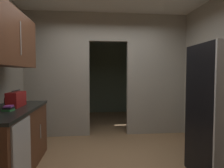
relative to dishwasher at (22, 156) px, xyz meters
The scene contains 8 objects.
ground 1.32m from the dishwasher, 20.97° to the left, with size 20.00×20.00×0.00m, color #93704C.
kitchen_partition 2.58m from the dishwasher, 60.66° to the left, with size 3.65×0.12×2.75m.
adjoining_room_shell 4.20m from the dishwasher, 73.42° to the left, with size 3.65×2.68×2.75m.
lower_cabinet_run 0.56m from the dishwasher, 125.49° to the left, with size 0.67×1.62×0.91m.
dishwasher is the anchor object (origin of this frame).
upper_cabinet_counterside 1.56m from the dishwasher, 125.49° to the left, with size 0.36×1.46×0.77m.
boombox 0.93m from the dishwasher, 114.73° to the left, with size 0.17×0.41×0.25m.
book_stack 0.66m from the dishwasher, 131.38° to the left, with size 0.14×0.14×0.07m.
Camera 1 is at (-0.33, -2.77, 1.40)m, focal length 30.98 mm.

